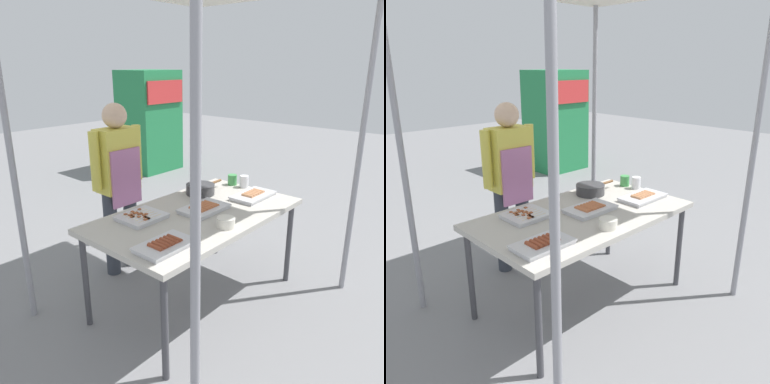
% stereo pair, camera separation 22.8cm
% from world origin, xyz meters
% --- Properties ---
extents(ground_plane, '(18.00, 18.00, 0.00)m').
position_xyz_m(ground_plane, '(0.00, 0.00, 0.00)').
color(ground_plane, slate).
extents(stall_table, '(1.60, 0.90, 0.75)m').
position_xyz_m(stall_table, '(0.00, 0.00, 0.70)').
color(stall_table, '#B7B2A8').
rests_on(stall_table, ground).
extents(tray_grilled_sausages, '(0.37, 0.24, 0.05)m').
position_xyz_m(tray_grilled_sausages, '(0.06, -0.01, 0.77)').
color(tray_grilled_sausages, silver).
rests_on(tray_grilled_sausages, stall_table).
extents(tray_meat_skewers, '(0.31, 0.27, 0.04)m').
position_xyz_m(tray_meat_skewers, '(-0.36, 0.21, 0.77)').
color(tray_meat_skewers, silver).
rests_on(tray_meat_skewers, stall_table).
extents(tray_pork_links, '(0.36, 0.22, 0.05)m').
position_xyz_m(tray_pork_links, '(-0.57, -0.23, 0.77)').
color(tray_pork_links, silver).
rests_on(tray_pork_links, stall_table).
extents(tray_spring_rolls, '(0.39, 0.22, 0.05)m').
position_xyz_m(tray_spring_rolls, '(0.56, -0.13, 0.77)').
color(tray_spring_rolls, silver).
rests_on(tray_spring_rolls, stall_table).
extents(cooking_wok, '(0.40, 0.24, 0.08)m').
position_xyz_m(cooking_wok, '(0.35, 0.26, 0.80)').
color(cooking_wok, '#38383A').
rests_on(cooking_wok, stall_table).
extents(condiment_bowl, '(0.13, 0.13, 0.07)m').
position_xyz_m(condiment_bowl, '(-0.08, -0.32, 0.78)').
color(condiment_bowl, silver).
rests_on(condiment_bowl, stall_table).
extents(drink_cup_near_edge, '(0.08, 0.08, 0.09)m').
position_xyz_m(drink_cup_near_edge, '(0.74, 0.21, 0.80)').
color(drink_cup_near_edge, '#3F994C').
rests_on(drink_cup_near_edge, stall_table).
extents(drink_cup_by_wok, '(0.08, 0.08, 0.11)m').
position_xyz_m(drink_cup_by_wok, '(0.75, 0.09, 0.80)').
color(drink_cup_by_wok, white).
rests_on(drink_cup_by_wok, stall_table).
extents(vendor_woman, '(0.52, 0.22, 1.50)m').
position_xyz_m(vendor_woman, '(-0.06, 0.84, 0.88)').
color(vendor_woman, '#333842').
rests_on(vendor_woman, ground).
extents(neighbor_stall_left, '(0.87, 0.81, 1.70)m').
position_xyz_m(neighbor_stall_left, '(2.56, 3.27, 0.85)').
color(neighbor_stall_left, '#237F47').
rests_on(neighbor_stall_left, ground).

